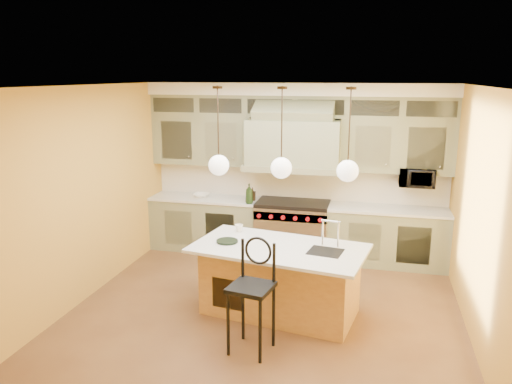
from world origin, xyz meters
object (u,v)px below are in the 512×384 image
(range, at_px, (293,229))
(counter_stool, at_px, (252,288))
(kitchen_island, at_px, (280,279))
(microwave, at_px, (417,177))

(range, bearing_deg, counter_stool, -88.81)
(range, distance_m, kitchen_island, 2.10)
(range, relative_size, microwave, 2.21)
(range, relative_size, counter_stool, 0.93)
(range, distance_m, microwave, 2.18)
(kitchen_island, xyz_separation_m, counter_stool, (-0.13, -0.94, 0.27))
(kitchen_island, xyz_separation_m, microwave, (1.76, 2.20, 0.98))
(kitchen_island, height_order, counter_stool, kitchen_island)
(kitchen_island, bearing_deg, range, 104.63)
(range, xyz_separation_m, counter_stool, (0.06, -3.04, 0.25))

